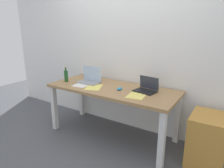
% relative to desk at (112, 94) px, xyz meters
% --- Properties ---
extents(ground_plane, '(8.00, 8.00, 0.00)m').
position_rel_desk_xyz_m(ground_plane, '(0.00, 0.00, -0.65)').
color(ground_plane, '#515459').
extents(back_wall, '(5.20, 0.08, 2.60)m').
position_rel_desk_xyz_m(back_wall, '(0.00, 0.44, 0.65)').
color(back_wall, white).
rests_on(back_wall, ground).
extents(desk, '(1.85, 0.77, 0.75)m').
position_rel_desk_xyz_m(desk, '(0.00, 0.00, 0.00)').
color(desk, '#A37A4C').
rests_on(desk, ground).
extents(laptop_left, '(0.34, 0.22, 0.24)m').
position_rel_desk_xyz_m(laptop_left, '(-0.43, 0.03, 0.15)').
color(laptop_left, gray).
rests_on(laptop_left, desk).
extents(laptop_right, '(0.31, 0.25, 0.19)m').
position_rel_desk_xyz_m(laptop_right, '(0.48, 0.09, 0.13)').
color(laptop_right, black).
rests_on(laptop_right, desk).
extents(beer_bottle, '(0.06, 0.06, 0.24)m').
position_rel_desk_xyz_m(beer_bottle, '(-0.77, -0.12, 0.19)').
color(beer_bottle, '#1E5123').
rests_on(beer_bottle, desk).
extents(computer_mouse, '(0.06, 0.10, 0.03)m').
position_rel_desk_xyz_m(computer_mouse, '(0.15, -0.04, 0.11)').
color(computer_mouse, '#338CC6').
rests_on(computer_mouse, desk).
extents(paper_sheet_front_right, '(0.25, 0.32, 0.00)m').
position_rel_desk_xyz_m(paper_sheet_front_right, '(0.45, -0.12, 0.10)').
color(paper_sheet_front_right, '#F4E06B').
rests_on(paper_sheet_front_right, desk).
extents(paper_yellow_folder, '(0.31, 0.36, 0.00)m').
position_rel_desk_xyz_m(paper_yellow_folder, '(-0.22, -0.13, 0.10)').
color(paper_yellow_folder, '#F4E06B').
rests_on(paper_yellow_folder, desk).
extents(paper_sheet_front_left, '(0.25, 0.33, 0.00)m').
position_rel_desk_xyz_m(paper_sheet_front_left, '(-0.45, -0.11, 0.10)').
color(paper_sheet_front_left, white).
rests_on(paper_sheet_front_left, desk).
extents(filing_cabinet, '(0.40, 0.48, 0.61)m').
position_rel_desk_xyz_m(filing_cabinet, '(1.29, 0.06, -0.35)').
color(filing_cabinet, '#C68938').
rests_on(filing_cabinet, ground).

